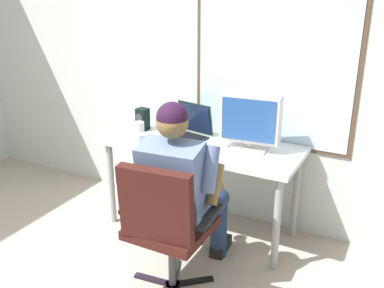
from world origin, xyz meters
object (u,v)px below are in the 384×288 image
object	(u,v)px
wine_glass	(139,128)
crt_monitor	(251,119)
person_seated	(181,187)
laptop	(189,129)
desk	(201,153)
office_chair	(165,221)
desk_speaker	(143,119)

from	to	relation	value
wine_glass	crt_monitor	bearing A→B (deg)	12.56
person_seated	crt_monitor	xyz separation A→B (m)	(0.22, 0.63, 0.31)
wine_glass	laptop	bearing A→B (deg)	33.97
desk	laptop	distance (m)	0.23
office_chair	wine_glass	bearing A→B (deg)	132.90
desk	laptop	size ratio (longest dim) A/B	4.16
laptop	desk_speaker	bearing A→B (deg)	-177.19
laptop	person_seated	bearing A→B (deg)	-65.57
laptop	office_chair	bearing A→B (deg)	-70.50
desk	desk_speaker	distance (m)	0.60
laptop	desk_speaker	xyz separation A→B (m)	(-0.42, -0.02, 0.02)
crt_monitor	laptop	size ratio (longest dim) A/B	1.19
person_seated	desk_speaker	bearing A→B (deg)	138.16
desk_speaker	crt_monitor	bearing A→B (deg)	-0.58
wine_glass	desk_speaker	size ratio (longest dim) A/B	0.74
desk	person_seated	world-z (taller)	person_seated
office_chair	person_seated	world-z (taller)	person_seated
desk	crt_monitor	world-z (taller)	crt_monitor
person_seated	desk_speaker	world-z (taller)	person_seated
office_chair	crt_monitor	bearing A→B (deg)	77.50
desk_speaker	office_chair	bearing A→B (deg)	-50.28
office_chair	person_seated	xyz separation A→B (m)	(-0.02, 0.25, 0.11)
wine_glass	person_seated	bearing A→B (deg)	-35.62
desk	person_seated	xyz separation A→B (m)	(0.15, -0.58, 0.00)
person_seated	wine_glass	bearing A→B (deg)	144.38
laptop	wine_glass	distance (m)	0.39
desk	crt_monitor	bearing A→B (deg)	7.62
office_chair	person_seated	bearing A→B (deg)	94.87
person_seated	crt_monitor	distance (m)	0.74
desk	office_chair	xyz separation A→B (m)	(0.17, -0.83, -0.11)
office_chair	person_seated	distance (m)	0.27
office_chair	crt_monitor	xyz separation A→B (m)	(0.20, 0.88, 0.43)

